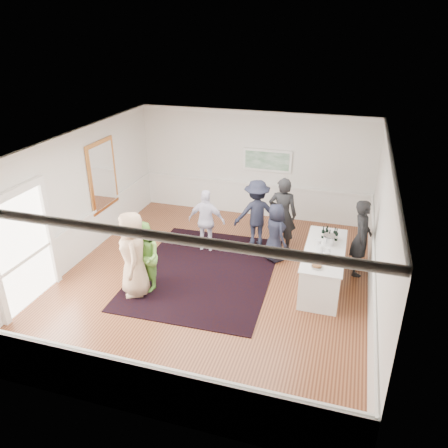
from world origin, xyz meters
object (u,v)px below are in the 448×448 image
(bartender, at_px, (361,238))
(nut_bowl, at_px, (317,266))
(guest_navy, at_px, (275,232))
(ice_bucket, at_px, (329,240))
(guest_tan, at_px, (133,254))
(guest_dark_a, at_px, (257,213))
(guest_lilac, at_px, (207,221))
(guest_green, at_px, (145,257))
(guest_dark_b, at_px, (282,215))
(serving_table, at_px, (323,267))

(bartender, bearing_deg, nut_bowl, 153.78)
(guest_navy, xyz_separation_m, ice_bucket, (1.32, -0.64, 0.29))
(guest_tan, bearing_deg, guest_dark_a, 115.79)
(guest_lilac, bearing_deg, guest_tan, 69.16)
(guest_dark_a, height_order, ice_bucket, guest_dark_a)
(bartender, xyz_separation_m, ice_bucket, (-0.70, -0.57, 0.12))
(guest_green, bearing_deg, guest_tan, -75.89)
(guest_dark_a, distance_m, nut_bowl, 2.99)
(guest_green, relative_size, guest_dark_b, 0.81)
(serving_table, xyz_separation_m, guest_lilac, (-3.05, 0.87, 0.36))
(guest_tan, bearing_deg, nut_bowl, 68.81)
(guest_navy, bearing_deg, serving_table, -165.90)
(bartender, distance_m, guest_navy, 2.03)
(guest_green, relative_size, guest_navy, 1.07)
(guest_dark_b, relative_size, guest_navy, 1.32)
(guest_dark_a, xyz_separation_m, ice_bucket, (1.95, -1.29, 0.13))
(serving_table, bearing_deg, guest_dark_a, 141.12)
(guest_dark_b, distance_m, nut_bowl, 2.57)
(guest_tan, xyz_separation_m, nut_bowl, (3.81, 0.63, 0.00))
(guest_dark_a, bearing_deg, bartender, 139.93)
(guest_navy, bearing_deg, guest_dark_b, -47.38)
(guest_green, bearing_deg, nut_bowl, 54.58)
(guest_green, relative_size, nut_bowl, 6.64)
(guest_dark_b, height_order, guest_navy, guest_dark_b)
(bartender, distance_m, nut_bowl, 1.88)
(guest_green, distance_m, guest_dark_b, 3.74)
(guest_navy, height_order, nut_bowl, guest_navy)
(guest_lilac, xyz_separation_m, ice_bucket, (3.10, -0.63, 0.21))
(guest_tan, relative_size, guest_green, 1.20)
(guest_lilac, bearing_deg, serving_table, 163.12)
(guest_dark_b, bearing_deg, bartender, 159.42)
(bartender, xyz_separation_m, guest_green, (-4.51, -2.08, -0.13))
(serving_table, xyz_separation_m, guest_green, (-3.75, -1.27, 0.34))
(ice_bucket, bearing_deg, nut_bowl, -97.63)
(bartender, height_order, nut_bowl, bartender)
(guest_lilac, bearing_deg, bartender, 178.14)
(guest_tan, height_order, ice_bucket, guest_tan)
(serving_table, distance_m, ice_bucket, 0.63)
(guest_lilac, bearing_deg, guest_green, 70.83)
(serving_table, bearing_deg, guest_lilac, 164.09)
(nut_bowl, bearing_deg, guest_tan, -170.65)
(bartender, relative_size, guest_green, 1.16)
(guest_tan, xyz_separation_m, guest_lilac, (0.85, 2.36, -0.13))
(guest_tan, height_order, nut_bowl, guest_tan)
(guest_lilac, distance_m, nut_bowl, 3.43)
(guest_dark_a, relative_size, guest_navy, 1.21)
(guest_lilac, distance_m, guest_navy, 1.79)
(serving_table, xyz_separation_m, guest_tan, (-3.90, -1.49, 0.50))
(guest_green, height_order, guest_dark_b, guest_dark_b)
(guest_navy, bearing_deg, nut_bowl, 172.77)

